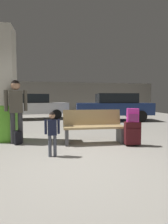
{
  "coord_description": "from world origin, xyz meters",
  "views": [
    {
      "loc": [
        -0.43,
        -2.88,
        1.15
      ],
      "look_at": [
        0.27,
        1.3,
        0.85
      ],
      "focal_mm": 27.07,
      "sensor_mm": 36.0,
      "label": 1
    }
  ],
  "objects": [
    {
      "name": "parked_car_near",
      "position": [
        2.78,
        6.22,
        0.81
      ],
      "size": [
        4.24,
        2.09,
        1.51
      ],
      "color": "navy",
      "rests_on": "ground_plane"
    },
    {
      "name": "backpack_dark_floor",
      "position": [
        -1.45,
        1.72,
        0.17
      ],
      "size": [
        0.29,
        0.32,
        0.34
      ],
      "color": "black",
      "rests_on": "ground_plane"
    },
    {
      "name": "structural_pillar",
      "position": [
        -1.85,
        2.17,
        1.57
      ],
      "size": [
        0.57,
        0.57,
        3.16
      ],
      "color": "#66C633",
      "rests_on": "ground_plane"
    },
    {
      "name": "ground_plane",
      "position": [
        0.0,
        4.0,
        -0.05
      ],
      "size": [
        18.0,
        18.0,
        0.1
      ],
      "primitive_type": "cube",
      "color": "gray"
    },
    {
      "name": "parked_car_far",
      "position": [
        -1.83,
        7.76,
        0.81
      ],
      "size": [
        4.27,
        2.18,
        1.51
      ],
      "color": "silver",
      "rests_on": "ground_plane"
    },
    {
      "name": "suitcase",
      "position": [
        1.46,
        1.05,
        0.32
      ],
      "size": [
        0.4,
        0.27,
        0.6
      ],
      "color": "#471419",
      "rests_on": "ground_plane"
    },
    {
      "name": "adult",
      "position": [
        -1.47,
        1.78,
        1.03
      ],
      "size": [
        0.56,
        0.27,
        1.67
      ],
      "color": "#38383D",
      "rests_on": "ground_plane"
    },
    {
      "name": "backpack_bright",
      "position": [
        1.46,
        1.05,
        0.77
      ],
      "size": [
        0.31,
        0.25,
        0.34
      ],
      "color": "#D833A5",
      "rests_on": "suitcase"
    },
    {
      "name": "garage_back_wall",
      "position": [
        0.0,
        12.86,
        1.4
      ],
      "size": [
        18.0,
        0.12,
        2.8
      ],
      "primitive_type": "cube",
      "color": "gray",
      "rests_on": "ground_plane"
    },
    {
      "name": "bench",
      "position": [
        0.55,
        1.5,
        0.44
      ],
      "size": [
        1.61,
        0.55,
        0.89
      ],
      "color": "tan",
      "rests_on": "ground_plane"
    },
    {
      "name": "child",
      "position": [
        -0.51,
        0.56,
        0.56
      ],
      "size": [
        0.31,
        0.18,
        0.91
      ],
      "color": "#4C5160",
      "rests_on": "ground_plane"
    }
  ]
}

